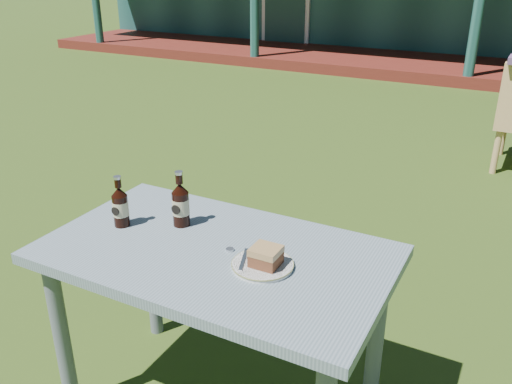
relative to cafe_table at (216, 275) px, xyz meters
The scene contains 8 objects.
ground 1.72m from the cafe_table, 90.00° to the left, with size 80.00×80.00×0.00m, color #334916.
cafe_table is the anchor object (origin of this frame).
plate 0.23m from the cafe_table, ahead, with size 0.20×0.20×0.01m.
cake_slice 0.26m from the cafe_table, ahead, with size 0.09×0.09×0.06m.
fork 0.18m from the cafe_table, 15.32° to the right, with size 0.01×0.14×0.00m, color silver.
cola_bottle_near 0.30m from the cafe_table, 154.51° to the left, with size 0.06×0.07×0.21m.
cola_bottle_far 0.44m from the cafe_table, behind, with size 0.06×0.06×0.20m.
bottle_cap 0.12m from the cafe_table, 18.81° to the left, with size 0.03×0.03×0.01m, color silver.
Camera 1 is at (0.88, -2.97, 1.65)m, focal length 38.00 mm.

